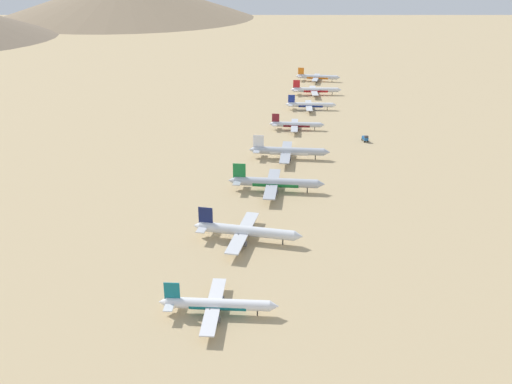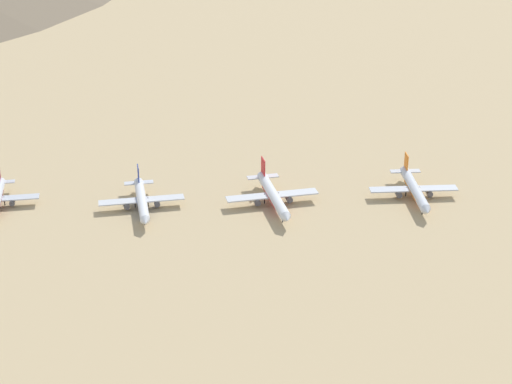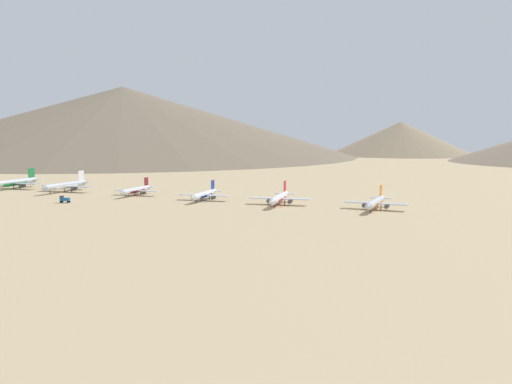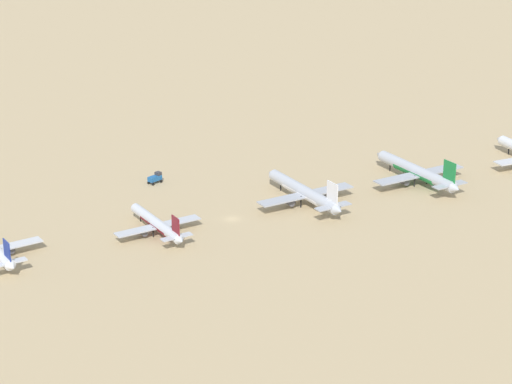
{
  "view_description": "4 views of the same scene",
  "coord_description": "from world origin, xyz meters",
  "px_view_note": "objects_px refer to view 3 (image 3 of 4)",
  "views": [
    {
      "loc": [
        20.55,
        -316.99,
        105.1
      ],
      "look_at": [
        -10.07,
        -86.07,
        4.23
      ],
      "focal_mm": 39.09,
      "sensor_mm": 36.0,
      "label": 1
    },
    {
      "loc": [
        288.79,
        85.62,
        134.71
      ],
      "look_at": [
        9.6,
        117.11,
        5.45
      ],
      "focal_mm": 61.85,
      "sensor_mm": 36.0,
      "label": 2
    },
    {
      "loc": [
        281.55,
        212.63,
        39.27
      ],
      "look_at": [
        10.48,
        109.85,
        6.6
      ],
      "focal_mm": 37.5,
      "sensor_mm": 36.0,
      "label": 3
    },
    {
      "loc": [
        -263.2,
        138.15,
        122.76
      ],
      "look_at": [
        4.25,
        -11.47,
        5.97
      ],
      "focal_mm": 68.47,
      "sensor_mm": 36.0,
      "label": 4
    }
  ],
  "objects_px": {
    "parked_jet_6": "(279,198)",
    "service_truck": "(64,199)",
    "parked_jet_5": "(204,194)",
    "parked_jet_2": "(14,183)",
    "parked_jet_4": "(136,190)",
    "parked_jet_7": "(375,202)",
    "parked_jet_3": "(65,185)"
  },
  "relations": [
    {
      "from": "parked_jet_6",
      "to": "parked_jet_5",
      "type": "bearing_deg",
      "value": -92.48
    },
    {
      "from": "parked_jet_4",
      "to": "service_truck",
      "type": "height_order",
      "value": "parked_jet_4"
    },
    {
      "from": "parked_jet_6",
      "to": "parked_jet_2",
      "type": "bearing_deg",
      "value": -93.57
    },
    {
      "from": "parked_jet_2",
      "to": "parked_jet_5",
      "type": "bearing_deg",
      "value": 86.1
    },
    {
      "from": "parked_jet_3",
      "to": "parked_jet_7",
      "type": "distance_m",
      "value": 202.44
    },
    {
      "from": "parked_jet_3",
      "to": "parked_jet_5",
      "type": "relative_size",
      "value": 1.21
    },
    {
      "from": "parked_jet_3",
      "to": "parked_jet_6",
      "type": "relative_size",
      "value": 1.1
    },
    {
      "from": "parked_jet_6",
      "to": "service_truck",
      "type": "relative_size",
      "value": 7.22
    },
    {
      "from": "parked_jet_3",
      "to": "parked_jet_4",
      "type": "distance_m",
      "value": 54.52
    },
    {
      "from": "parked_jet_5",
      "to": "parked_jet_7",
      "type": "height_order",
      "value": "parked_jet_7"
    },
    {
      "from": "parked_jet_2",
      "to": "parked_jet_7",
      "type": "distance_m",
      "value": 248.77
    },
    {
      "from": "parked_jet_2",
      "to": "parked_jet_7",
      "type": "height_order",
      "value": "parked_jet_2"
    },
    {
      "from": "parked_jet_6",
      "to": "parked_jet_3",
      "type": "bearing_deg",
      "value": -93.63
    },
    {
      "from": "parked_jet_3",
      "to": "parked_jet_5",
      "type": "xyz_separation_m",
      "value": [
        7.6,
        105.02,
        -0.75
      ]
    },
    {
      "from": "parked_jet_6",
      "to": "service_truck",
      "type": "height_order",
      "value": "parked_jet_6"
    },
    {
      "from": "parked_jet_5",
      "to": "service_truck",
      "type": "height_order",
      "value": "parked_jet_5"
    },
    {
      "from": "parked_jet_3",
      "to": "service_truck",
      "type": "height_order",
      "value": "parked_jet_3"
    },
    {
      "from": "parked_jet_2",
      "to": "parked_jet_6",
      "type": "bearing_deg",
      "value": 86.43
    },
    {
      "from": "parked_jet_5",
      "to": "parked_jet_4",
      "type": "bearing_deg",
      "value": -97.72
    },
    {
      "from": "parked_jet_2",
      "to": "service_truck",
      "type": "distance_m",
      "value": 94.56
    },
    {
      "from": "parked_jet_3",
      "to": "parked_jet_6",
      "type": "distance_m",
      "value": 151.36
    },
    {
      "from": "service_truck",
      "to": "parked_jet_6",
      "type": "bearing_deg",
      "value": 106.47
    },
    {
      "from": "parked_jet_5",
      "to": "parked_jet_6",
      "type": "relative_size",
      "value": 0.91
    },
    {
      "from": "parked_jet_5",
      "to": "service_truck",
      "type": "bearing_deg",
      "value": -62.42
    },
    {
      "from": "parked_jet_3",
      "to": "parked_jet_6",
      "type": "xyz_separation_m",
      "value": [
        9.59,
        151.05,
        -0.39
      ]
    },
    {
      "from": "parked_jet_3",
      "to": "parked_jet_4",
      "type": "xyz_separation_m",
      "value": [
        0.75,
        54.5,
        -0.88
      ]
    },
    {
      "from": "parked_jet_4",
      "to": "parked_jet_6",
      "type": "height_order",
      "value": "parked_jet_6"
    },
    {
      "from": "parked_jet_4",
      "to": "service_truck",
      "type": "distance_m",
      "value": 46.56
    },
    {
      "from": "parked_jet_3",
      "to": "parked_jet_4",
      "type": "bearing_deg",
      "value": 89.21
    },
    {
      "from": "parked_jet_3",
      "to": "parked_jet_7",
      "type": "bearing_deg",
      "value": 87.29
    },
    {
      "from": "parked_jet_4",
      "to": "parked_jet_7",
      "type": "xyz_separation_m",
      "value": [
        8.81,
        147.71,
        0.34
      ]
    },
    {
      "from": "parked_jet_3",
      "to": "parked_jet_2",
      "type": "bearing_deg",
      "value": -93.34
    }
  ]
}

